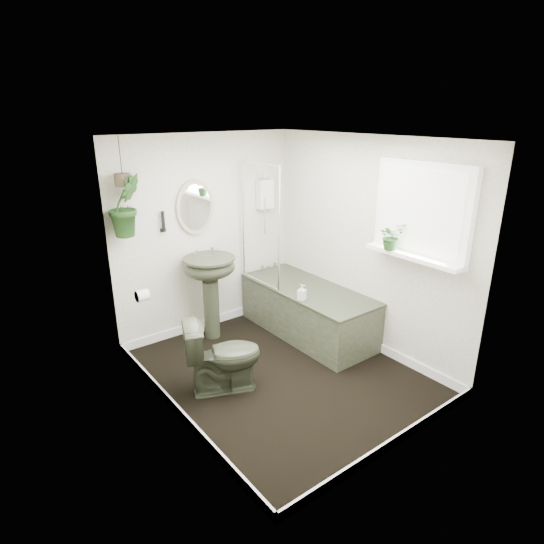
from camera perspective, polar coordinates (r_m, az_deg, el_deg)
floor at (r=4.75m, az=1.13°, el=-12.63°), size 2.30×2.80×0.02m
ceiling at (r=4.01m, az=1.36°, el=16.58°), size 2.30×2.80×0.02m
wall_back at (r=5.37m, az=-8.22°, el=4.63°), size 2.30×0.02×2.30m
wall_front at (r=3.34m, az=16.56°, el=-5.60°), size 2.30×0.02×2.30m
wall_left at (r=3.68m, az=-13.08°, el=-2.88°), size 0.02×2.80×2.30m
wall_right at (r=5.01m, az=11.68°, el=3.34°), size 0.02×2.80×2.30m
skirting at (r=4.71m, az=1.13°, el=-12.01°), size 2.30×2.80×0.10m
bathtub at (r=5.40m, az=4.52°, el=-4.86°), size 0.72×1.72×0.58m
bath_screen at (r=5.23m, az=-1.50°, el=5.91°), size 0.04×0.72×1.40m
shower_box at (r=5.64m, az=-0.89°, el=9.74°), size 0.20×0.10×0.35m
oval_mirror at (r=5.18m, az=-9.58°, el=8.01°), size 0.46×0.03×0.62m
wall_sconce at (r=5.03m, az=-13.50°, el=6.20°), size 0.04×0.04×0.22m
toilet_roll_holder at (r=4.39m, az=-15.98°, el=-2.86°), size 0.11×0.11×0.11m
window_recess at (r=4.43m, az=18.35°, el=7.27°), size 0.08×1.00×0.90m
window_sill at (r=4.47m, az=17.26°, el=1.92°), size 0.18×1.00×0.04m
window_blinds at (r=4.39m, az=18.01°, el=7.20°), size 0.01×0.86×0.76m
toilet at (r=4.35m, az=-6.13°, el=-10.37°), size 0.80×0.64×0.72m
pedestal_sink at (r=5.27m, az=-7.66°, el=-3.20°), size 0.69×0.62×0.98m
sill_plant at (r=4.52m, az=14.74°, el=4.37°), size 0.28×0.25×0.26m
hanging_plant at (r=4.72m, az=-17.90°, el=7.95°), size 0.37×0.31×0.62m
soap_bottle at (r=4.92m, az=3.77°, el=-2.55°), size 0.10×0.10×0.17m
hanging_pot at (r=4.68m, az=-18.23°, el=10.94°), size 0.16×0.16×0.12m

